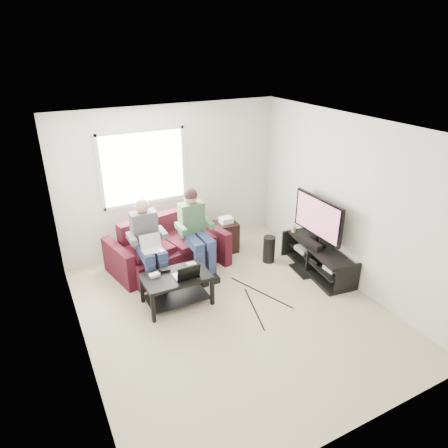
{
  "coord_description": "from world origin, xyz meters",
  "views": [
    {
      "loc": [
        -2.26,
        -4.1,
        3.54
      ],
      "look_at": [
        0.17,
        0.6,
        1.09
      ],
      "focal_mm": 32.0,
      "sensor_mm": 36.0,
      "label": 1
    }
  ],
  "objects_px": {
    "coffee_table": "(176,283)",
    "tv_stand": "(318,260)",
    "sofa": "(167,250)",
    "subwoofer": "(269,249)",
    "end_table": "(226,236)",
    "tv": "(318,218)"
  },
  "relations": [
    {
      "from": "tv_stand",
      "to": "coffee_table",
      "type": "bearing_deg",
      "value": 174.34
    },
    {
      "from": "sofa",
      "to": "tv_stand",
      "type": "bearing_deg",
      "value": -31.21
    },
    {
      "from": "tv_stand",
      "to": "sofa",
      "type": "bearing_deg",
      "value": 148.79
    },
    {
      "from": "tv_stand",
      "to": "subwoofer",
      "type": "height_order",
      "value": "tv_stand"
    },
    {
      "from": "coffee_table",
      "to": "tv",
      "type": "height_order",
      "value": "tv"
    },
    {
      "from": "tv",
      "to": "subwoofer",
      "type": "distance_m",
      "value": 1.04
    },
    {
      "from": "tv_stand",
      "to": "end_table",
      "type": "xyz_separation_m",
      "value": [
        -1.01,
        1.35,
        0.08
      ]
    },
    {
      "from": "sofa",
      "to": "tv_stand",
      "type": "relative_size",
      "value": 1.34
    },
    {
      "from": "coffee_table",
      "to": "sofa",
      "type": "bearing_deg",
      "value": 77.15
    },
    {
      "from": "tv_stand",
      "to": "subwoofer",
      "type": "bearing_deg",
      "value": 129.36
    },
    {
      "from": "sofa",
      "to": "end_table",
      "type": "distance_m",
      "value": 1.15
    },
    {
      "from": "tv_stand",
      "to": "end_table",
      "type": "distance_m",
      "value": 1.69
    },
    {
      "from": "sofa",
      "to": "tv",
      "type": "relative_size",
      "value": 1.81
    },
    {
      "from": "tv",
      "to": "sofa",
      "type": "bearing_deg",
      "value": 150.74
    },
    {
      "from": "sofa",
      "to": "coffee_table",
      "type": "height_order",
      "value": "sofa"
    },
    {
      "from": "subwoofer",
      "to": "end_table",
      "type": "relative_size",
      "value": 0.71
    },
    {
      "from": "sofa",
      "to": "end_table",
      "type": "relative_size",
      "value": 3.01
    },
    {
      "from": "coffee_table",
      "to": "subwoofer",
      "type": "relative_size",
      "value": 2.02
    },
    {
      "from": "sofa",
      "to": "subwoofer",
      "type": "bearing_deg",
      "value": -21.97
    },
    {
      "from": "tv",
      "to": "end_table",
      "type": "xyz_separation_m",
      "value": [
        -1.01,
        1.25,
        -0.64
      ]
    },
    {
      "from": "sofa",
      "to": "subwoofer",
      "type": "relative_size",
      "value": 4.22
    },
    {
      "from": "coffee_table",
      "to": "tv_stand",
      "type": "distance_m",
      "value": 2.42
    }
  ]
}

